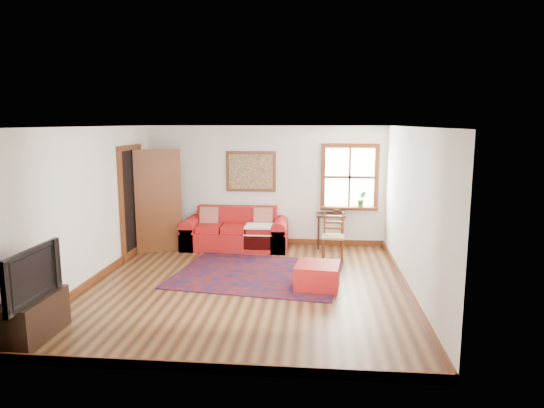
# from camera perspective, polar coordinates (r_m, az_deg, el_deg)

# --- Properties ---
(ground) EXTENTS (5.50, 5.50, 0.00)m
(ground) POSITION_cam_1_polar(r_m,az_deg,el_deg) (7.82, -2.97, -9.58)
(ground) COLOR #3A200F
(ground) RESTS_ON ground
(room_envelope) EXTENTS (5.04, 5.54, 2.52)m
(room_envelope) POSITION_cam_1_polar(r_m,az_deg,el_deg) (7.46, -3.06, 2.53)
(room_envelope) COLOR silver
(room_envelope) RESTS_ON ground
(window) EXTENTS (1.18, 0.20, 1.38)m
(window) POSITION_cam_1_polar(r_m,az_deg,el_deg) (10.11, 9.28, 2.34)
(window) COLOR white
(window) RESTS_ON ground
(doorway) EXTENTS (0.89, 1.08, 2.14)m
(doorway) POSITION_cam_1_polar(r_m,az_deg,el_deg) (9.78, -14.37, 0.48)
(doorway) COLOR black
(doorway) RESTS_ON ground
(framed_artwork) EXTENTS (1.05, 0.07, 0.85)m
(framed_artwork) POSITION_cam_1_polar(r_m,az_deg,el_deg) (10.17, -2.50, 3.84)
(framed_artwork) COLOR #602E14
(framed_artwork) RESTS_ON ground
(persian_rug) EXTENTS (3.00, 2.53, 0.02)m
(persian_rug) POSITION_cam_1_polar(r_m,az_deg,el_deg) (8.37, -1.65, -8.20)
(persian_rug) COLOR #53110B
(persian_rug) RESTS_ON ground
(red_leather_sofa) EXTENTS (2.14, 0.88, 0.84)m
(red_leather_sofa) POSITION_cam_1_polar(r_m,az_deg,el_deg) (10.04, -4.29, -3.61)
(red_leather_sofa) COLOR #A81515
(red_leather_sofa) RESTS_ON ground
(red_ottoman) EXTENTS (0.73, 0.73, 0.38)m
(red_ottoman) POSITION_cam_1_polar(r_m,az_deg,el_deg) (7.71, 5.36, -8.40)
(red_ottoman) COLOR #A81515
(red_ottoman) RESTS_ON ground
(side_table) EXTENTS (0.59, 0.44, 0.71)m
(side_table) POSITION_cam_1_polar(r_m,az_deg,el_deg) (10.03, 6.91, -1.85)
(side_table) COLOR black
(side_table) RESTS_ON ground
(ladder_back_chair) EXTENTS (0.43, 0.41, 0.87)m
(ladder_back_chair) POSITION_cam_1_polar(r_m,az_deg,el_deg) (9.27, 7.23, -3.56)
(ladder_back_chair) COLOR tan
(ladder_back_chair) RESTS_ON ground
(media_cabinet) EXTENTS (0.42, 0.94, 0.52)m
(media_cabinet) POSITION_cam_1_polar(r_m,az_deg,el_deg) (6.60, -26.26, -11.87)
(media_cabinet) COLOR black
(media_cabinet) RESTS_ON ground
(television) EXTENTS (0.14, 1.10, 0.63)m
(television) POSITION_cam_1_polar(r_m,az_deg,el_deg) (6.31, -27.13, -7.42)
(television) COLOR black
(television) RESTS_ON media_cabinet
(candle_hurricane) EXTENTS (0.12, 0.12, 0.18)m
(candle_hurricane) POSITION_cam_1_polar(r_m,az_deg,el_deg) (6.75, -24.55, -8.20)
(candle_hurricane) COLOR silver
(candle_hurricane) RESTS_ON media_cabinet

